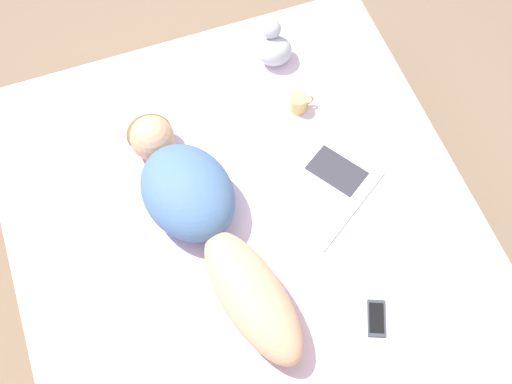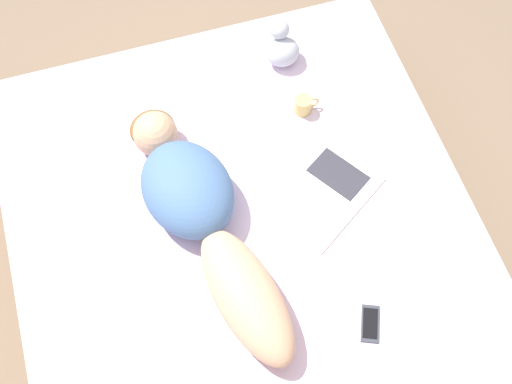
# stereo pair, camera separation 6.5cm
# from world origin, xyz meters

# --- Properties ---
(ground_plane) EXTENTS (12.00, 12.00, 0.00)m
(ground_plane) POSITION_xyz_m (0.00, 0.00, 0.00)
(ground_plane) COLOR #7A6651
(bed) EXTENTS (1.91, 2.04, 0.60)m
(bed) POSITION_xyz_m (0.00, 0.00, 0.30)
(bed) COLOR tan
(bed) RESTS_ON ground_plane
(person) EXTENTS (0.49, 1.23, 0.23)m
(person) POSITION_xyz_m (-0.16, 0.02, 0.70)
(person) COLOR tan
(person) RESTS_ON bed
(open_magazine) EXTENTS (0.55, 0.52, 0.01)m
(open_magazine) POSITION_xyz_m (0.35, 0.02, 0.60)
(open_magazine) COLOR white
(open_magazine) RESTS_ON bed
(coffee_mug) EXTENTS (0.11, 0.08, 0.08)m
(coffee_mug) POSITION_xyz_m (0.41, 0.43, 0.64)
(coffee_mug) COLOR tan
(coffee_mug) RESTS_ON bed
(cell_phone) EXTENTS (0.12, 0.16, 0.01)m
(cell_phone) POSITION_xyz_m (0.33, -0.56, 0.61)
(cell_phone) COLOR #333842
(cell_phone) RESTS_ON bed
(plush_toy) EXTENTS (0.15, 0.17, 0.20)m
(plush_toy) POSITION_xyz_m (0.41, 0.73, 0.68)
(plush_toy) COLOR #B2BCCC
(plush_toy) RESTS_ON bed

